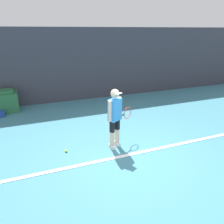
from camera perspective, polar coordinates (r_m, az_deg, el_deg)
name	(u,v)px	position (r m, az deg, el deg)	size (l,w,h in m)	color
ground_plane	(128,158)	(5.50, 4.27, -11.82)	(24.00, 24.00, 0.00)	teal
back_wall	(78,65)	(9.65, -8.88, 11.99)	(24.00, 0.10, 3.06)	#383842
court_baseline	(126,155)	(5.58, 3.81, -11.23)	(21.60, 0.10, 0.01)	white
tennis_player	(115,116)	(5.60, 0.84, -1.03)	(0.86, 0.56, 1.59)	beige
tennis_ball	(66,151)	(5.82, -11.89, -9.92)	(0.07, 0.07, 0.07)	#D1E533
covered_chair	(7,101)	(9.26, -25.72, 2.54)	(0.80, 0.76, 0.83)	#28663D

